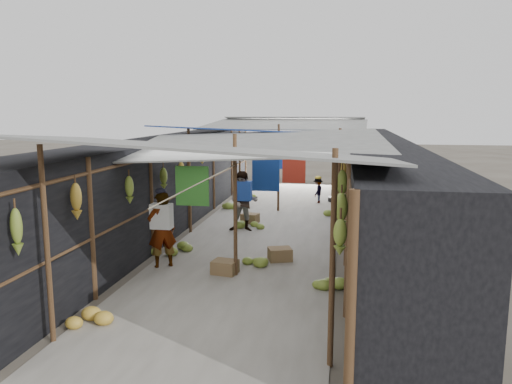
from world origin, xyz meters
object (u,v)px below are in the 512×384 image
Objects in this scene: black_basin at (336,200)px; vendor_seated at (318,191)px; vendor_elderly at (162,230)px; shopper_blue at (244,202)px; crate_near at (225,267)px.

black_basin is 0.78m from vendor_seated.
vendor_elderly is 7.68m from vendor_seated.
black_basin is 0.37× the size of vendor_elderly.
shopper_blue is at bearing -10.30° from vendor_seated.
crate_near is 0.80× the size of black_basin.
shopper_blue reaches higher than vendor_elderly.
shopper_blue is (0.97, 3.13, 0.01)m from vendor_elderly.
vendor_elderly is at bearing -112.85° from black_basin.
crate_near is at bearing 137.19° from vendor_elderly.
shopper_blue reaches higher than crate_near.
vendor_elderly is 0.98× the size of shopper_blue.
crate_near is at bearing 1.44° from vendor_seated.
crate_near is 0.30× the size of vendor_elderly.
vendor_seated reaches higher than crate_near.
black_basin is at bearing 133.27° from vendor_seated.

